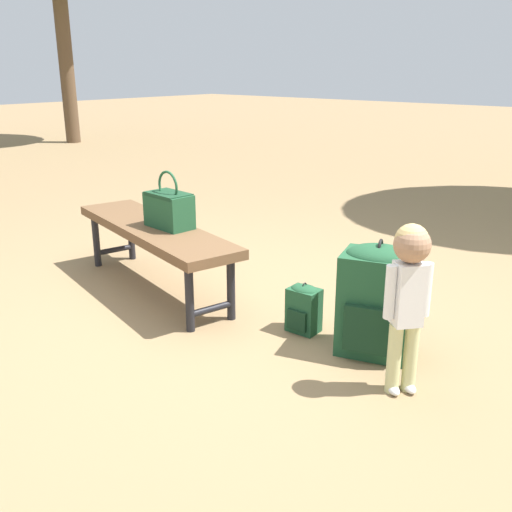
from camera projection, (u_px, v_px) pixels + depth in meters
name	position (u px, v px, depth m)	size (l,w,h in m)	color
ground_plane	(239.00, 321.00, 3.45)	(40.00, 40.00, 0.00)	#8C704C
park_bench	(154.00, 234.00, 3.81)	(1.65, 0.76, 0.45)	brown
handbag	(169.00, 208.00, 3.71)	(0.33, 0.21, 0.37)	#1E4C2D
child_standing	(409.00, 284.00, 2.55)	(0.17, 0.18, 0.80)	#CCCC8C
backpack_large	(377.00, 297.00, 2.98)	(0.44, 0.39, 0.62)	#1E4C2D
backpack_small	(304.00, 307.00, 3.27)	(0.18, 0.16, 0.30)	#1E4C2D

